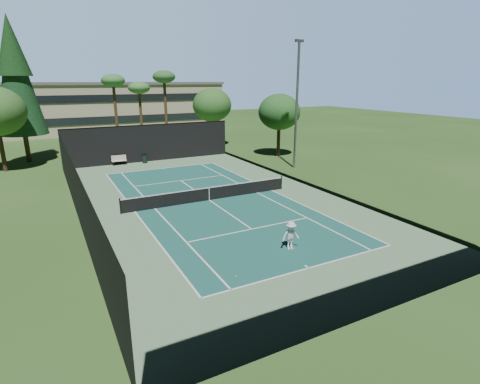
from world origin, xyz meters
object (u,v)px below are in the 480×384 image
at_px(tennis_ball_d, 164,197).
at_px(park_bench, 119,160).
at_px(tennis_net, 209,193).
at_px(tennis_ball_a, 236,276).
at_px(trash_bin, 145,159).
at_px(tennis_ball_b, 195,198).
at_px(player, 291,235).
at_px(tennis_ball_c, 228,184).

bearing_deg(tennis_ball_d, park_bench, 93.47).
bearing_deg(tennis_ball_d, tennis_net, -40.69).
bearing_deg(tennis_net, tennis_ball_d, 139.31).
relative_size(tennis_ball_a, park_bench, 0.05).
distance_m(tennis_net, trash_bin, 15.36).
distance_m(tennis_net, tennis_ball_d, 3.67).
xyz_separation_m(tennis_ball_b, park_bench, (-2.81, 14.61, 0.51)).
height_order(tennis_net, tennis_ball_b, tennis_net).
height_order(tennis_net, player, player).
distance_m(tennis_net, tennis_ball_a, 11.52).
relative_size(tennis_ball_a, tennis_ball_c, 0.97).
distance_m(player, tennis_ball_c, 13.41).
bearing_deg(tennis_net, tennis_ball_c, 46.34).
xyz_separation_m(tennis_ball_d, park_bench, (-0.81, 13.29, 0.51)).
bearing_deg(tennis_ball_c, tennis_ball_d, -170.18).
bearing_deg(tennis_ball_a, tennis_net, 72.66).
xyz_separation_m(tennis_ball_b, trash_bin, (-0.19, 14.28, 0.44)).
relative_size(player, tennis_ball_b, 20.78).
relative_size(park_bench, trash_bin, 1.59).
relative_size(tennis_net, player, 8.44).
bearing_deg(park_bench, tennis_ball_a, -89.72).
xyz_separation_m(tennis_ball_b, tennis_ball_d, (-2.00, 1.32, -0.00)).
bearing_deg(tennis_net, trash_bin, 93.54).
distance_m(tennis_ball_b, tennis_ball_c, 4.65).
relative_size(tennis_net, tennis_ball_d, 185.27).
xyz_separation_m(park_bench, trash_bin, (2.61, -0.33, -0.07)).
distance_m(player, tennis_ball_d, 12.51).
bearing_deg(park_bench, tennis_net, -77.19).
height_order(tennis_ball_c, trash_bin, trash_bin).
bearing_deg(tennis_ball_a, trash_bin, 84.61).
bearing_deg(trash_bin, player, -86.73).
distance_m(player, trash_bin, 25.06).
relative_size(player, tennis_ball_d, 21.96).
xyz_separation_m(tennis_ball_d, trash_bin, (1.81, 12.96, 0.44)).
relative_size(player, park_bench, 1.02).
distance_m(tennis_ball_c, tennis_ball_d, 6.10).
bearing_deg(player, tennis_ball_b, 103.88).
bearing_deg(tennis_net, park_bench, 102.81).
bearing_deg(tennis_ball_a, tennis_ball_b, 77.47).
bearing_deg(tennis_ball_d, trash_bin, 82.06).
distance_m(park_bench, trash_bin, 2.63).
height_order(player, park_bench, player).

